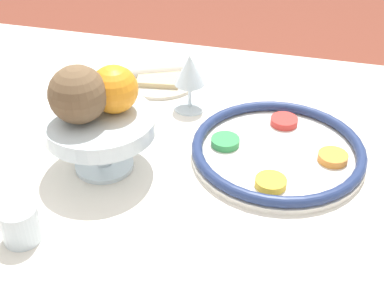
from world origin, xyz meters
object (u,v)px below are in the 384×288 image
(seder_plate, at_px, (278,150))
(napkin_roll, at_px, (149,70))
(wine_glass, at_px, (190,72))
(coconut, at_px, (78,95))
(bread_plate, at_px, (160,79))
(orange_fruit, at_px, (114,89))
(cup_near, at_px, (20,224))
(fruit_stand, at_px, (100,128))

(seder_plate, height_order, napkin_roll, napkin_roll)
(wine_glass, relative_size, coconut, 1.26)
(wine_glass, bearing_deg, seder_plate, 147.75)
(wine_glass, height_order, bread_plate, wine_glass)
(orange_fruit, xyz_separation_m, cup_near, (0.07, 0.23, -0.12))
(napkin_roll, bearing_deg, orange_fruit, 98.75)
(orange_fruit, bearing_deg, napkin_roll, -81.25)
(seder_plate, relative_size, wine_glass, 2.59)
(orange_fruit, height_order, napkin_roll, orange_fruit)
(napkin_roll, bearing_deg, wine_glass, 139.05)
(wine_glass, xyz_separation_m, cup_near, (0.15, 0.44, -0.06))
(seder_plate, xyz_separation_m, orange_fruit, (0.28, 0.08, 0.14))
(orange_fruit, xyz_separation_m, napkin_roll, (0.05, -0.32, -0.13))
(fruit_stand, bearing_deg, orange_fruit, -127.14)
(orange_fruit, bearing_deg, wine_glass, -110.37)
(coconut, distance_m, napkin_roll, 0.39)
(wine_glass, xyz_separation_m, coconut, (0.12, 0.26, 0.07))
(fruit_stand, relative_size, cup_near, 3.22)
(seder_plate, distance_m, bread_plate, 0.38)
(seder_plate, bearing_deg, wine_glass, -32.25)
(orange_fruit, height_order, coconut, coconut)
(seder_plate, xyz_separation_m, cup_near, (0.36, 0.31, 0.02))
(bread_plate, bearing_deg, orange_fruit, 93.51)
(orange_fruit, height_order, bread_plate, orange_fruit)
(bread_plate, relative_size, napkin_roll, 0.96)
(orange_fruit, distance_m, bread_plate, 0.34)
(seder_plate, height_order, fruit_stand, fruit_stand)
(coconut, xyz_separation_m, cup_near, (0.03, 0.19, -0.13))
(bread_plate, bearing_deg, fruit_stand, 89.69)
(bread_plate, bearing_deg, cup_near, 84.18)
(wine_glass, distance_m, fruit_stand, 0.26)
(seder_plate, bearing_deg, napkin_roll, -35.84)
(seder_plate, distance_m, napkin_roll, 0.41)
(seder_plate, distance_m, orange_fruit, 0.32)
(wine_glass, xyz_separation_m, napkin_roll, (0.13, -0.11, -0.07))
(orange_fruit, bearing_deg, fruit_stand, 52.86)
(fruit_stand, distance_m, coconut, 0.08)
(napkin_roll, relative_size, cup_near, 3.04)
(fruit_stand, relative_size, coconut, 1.99)
(wine_glass, height_order, fruit_stand, wine_glass)
(bread_plate, xyz_separation_m, napkin_roll, (0.03, -0.01, 0.01))
(wine_glass, bearing_deg, napkin_roll, -40.95)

